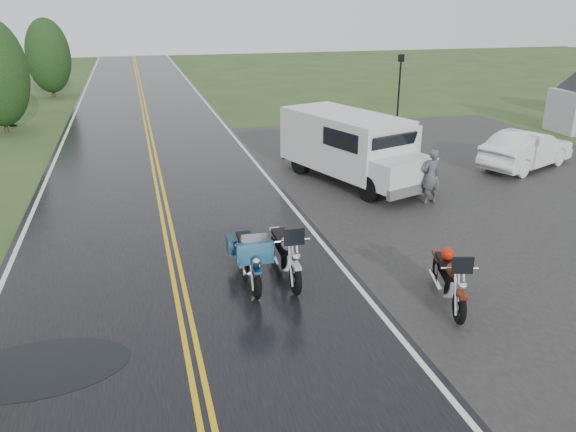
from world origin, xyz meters
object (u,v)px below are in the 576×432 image
Objects in this scene: motorcycle_teal at (256,270)px; person_at_van at (431,177)px; lamp_post_far_right at (399,92)px; sedan_white at (527,150)px; lamp_post_far_left at (7,87)px; motorcycle_red at (461,295)px; motorcycle_silver at (295,266)px; van_white at (371,165)px.

person_at_van is (6.50, 4.53, 0.15)m from motorcycle_teal.
lamp_post_far_right is at bearing -122.96° from person_at_van.
sedan_white is 24.29m from lamp_post_far_left.
motorcycle_red is 25.64m from lamp_post_far_left.
motorcycle_silver is 22.72m from lamp_post_far_left.
motorcycle_teal is 13.96m from sedan_white.
motorcycle_teal is at bearing 97.55° from sedan_white.
lamp_post_far_left is (-20.08, 13.61, 1.24)m from sedan_white.
van_white is 1.56× the size of lamp_post_far_left.
motorcycle_silver is 13.28m from sedan_white.
sedan_white is (5.47, 2.65, -0.15)m from person_at_van.
motorcycle_silver is at bearing -145.87° from van_white.
lamp_post_far_left is at bearing 114.85° from motorcycle_silver.
person_at_van is at bearing 82.06° from motorcycle_red.
motorcycle_silver is 0.57× the size of sedan_white.
van_white is 11.29m from lamp_post_far_right.
motorcycle_teal is 7.06m from van_white.
motorcycle_teal is 0.40× the size of van_white.
van_white is (3.92, 5.24, 0.47)m from motorcycle_silver.
van_white is at bearing -32.98° from person_at_van.
lamp_post_far_right is (3.90, 10.41, 0.96)m from person_at_van.
motorcycle_teal reaches higher than sedan_white.
person_at_van is (1.74, -0.65, -0.33)m from van_white.
sedan_white is (8.41, 9.18, 0.04)m from motorcycle_red.
motorcycle_silver is (-2.73, 1.95, 0.05)m from motorcycle_red.
van_white is 1.67× the size of lamp_post_far_right.
lamp_post_far_right reaches higher than person_at_van.
van_white is at bearing 49.47° from motorcycle_teal.
motorcycle_red is at bearing -33.90° from motorcycle_silver.
motorcycle_silver is at bearing 160.73° from motorcycle_red.
lamp_post_far_right reaches higher than motorcycle_silver.
motorcycle_red is at bearing -111.97° from lamp_post_far_right.
lamp_post_far_right is (10.40, 14.95, 1.10)m from motorcycle_teal.
sedan_white is at bearing -34.14° from lamp_post_far_left.
lamp_post_far_right is at bearing 84.29° from motorcycle_red.
motorcycle_silver is at bearing 26.58° from person_at_van.
motorcycle_teal is at bearing -124.83° from lamp_post_far_right.
sedan_white is at bearing -3.50° from van_white.
sedan_white is at bearing -166.56° from person_at_van.
person_at_van reaches higher than sedan_white.
motorcycle_red is 0.62× the size of lamp_post_far_right.
van_white reaches higher than motorcycle_silver.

